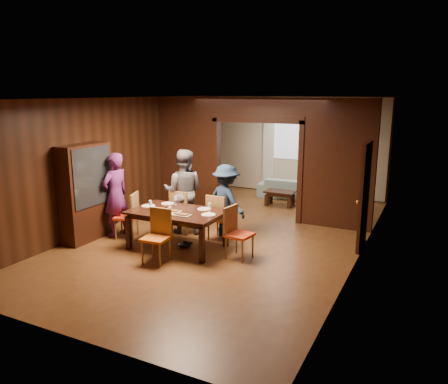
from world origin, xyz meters
The scene contains 32 objects.
floor centered at (0.00, 0.00, 0.00)m, with size 9.00×9.00×0.00m, color #563018.
ceiling centered at (0.00, 0.00, 2.90)m, with size 5.50×9.00×0.02m, color silver.
room_walls centered at (0.00, 1.89, 1.51)m, with size 5.52×9.01×2.90m.
person_purple centered at (-2.15, -1.05, 0.89)m, with size 0.65×0.43×1.79m, color #5A1F5C.
person_grey centered at (-0.97, -0.23, 0.92)m, with size 0.89×0.69×1.83m, color #504F56.
person_navy centered at (-0.01, -0.07, 0.78)m, with size 1.00×0.58×1.55m, color #1A2A43.
sofa centered at (0.24, 3.85, 0.29)m, with size 1.99×0.78×0.58m, color #84ABAD.
serving_bowl centered at (-0.45, -1.03, 0.79)m, with size 0.28×0.28×0.07m, color black.
dining_table centered at (-0.56, -1.14, 0.38)m, with size 1.81×1.12×0.76m, color black.
coffee_table centered at (0.16, 2.90, 0.20)m, with size 0.80×0.50×0.40m, color black.
chair_left centered at (-1.87, -1.08, 0.48)m, with size 0.44×0.44×0.97m, color red, non-canonical shape.
chair_right centered at (0.76, -1.10, 0.48)m, with size 0.44×0.44×0.97m, color #EF4116, non-canonical shape.
chair_far_l centered at (-0.95, -0.28, 0.48)m, with size 0.44×0.44×0.97m, color #EC5916, non-canonical shape.
chair_far_r centered at (-0.04, -0.30, 0.48)m, with size 0.44×0.44×0.97m, color #DA5514, non-canonical shape.
chair_near centered at (-0.50, -1.95, 0.48)m, with size 0.44×0.44×0.97m, color #CF6013, non-canonical shape.
hutch centered at (-2.53, -1.50, 1.00)m, with size 0.40×1.20×2.00m, color black.
door_right centered at (2.70, 0.50, 1.05)m, with size 0.06×0.90×2.10m, color black.
window_far centered at (0.00, 4.44, 1.70)m, with size 1.20×0.03×1.30m, color silver.
curtain_left centered at (-0.75, 4.40, 1.25)m, with size 0.35×0.06×2.40m, color white.
curtain_right centered at (0.75, 4.40, 1.25)m, with size 0.35×0.06×2.40m, color white.
plate_left centered at (-1.27, -1.10, 0.77)m, with size 0.27×0.27×0.01m, color white.
plate_far_l centered at (-1.02, -0.76, 0.77)m, with size 0.27×0.27×0.01m, color silver.
plate_far_r centered at (-0.13, -0.81, 0.77)m, with size 0.27×0.27×0.01m, color silver.
plate_right centered at (0.13, -1.13, 0.77)m, with size 0.27×0.27×0.01m, color white.
plate_near centered at (-0.59, -1.46, 0.77)m, with size 0.27×0.27×0.01m, color silver.
platter_a centered at (-0.59, -1.23, 0.78)m, with size 0.30×0.20×0.04m, color gray.
platter_b centered at (-0.28, -1.38, 0.78)m, with size 0.30×0.20×0.04m, color gray.
wineglass_left centered at (-1.09, -1.28, 0.85)m, with size 0.08×0.08×0.18m, color silver, non-canonical shape.
wineglass_far centered at (-0.83, -0.76, 0.85)m, with size 0.08×0.08×0.18m, color white, non-canonical shape.
wineglass_right centered at (0.06, -0.94, 0.85)m, with size 0.08×0.08×0.18m, color white, non-canonical shape.
tumbler centered at (-0.55, -1.40, 0.83)m, with size 0.07×0.07×0.14m, color white.
condiment_jar centered at (-0.73, -1.21, 0.82)m, with size 0.08×0.08×0.11m, color #4B2211, non-canonical shape.
Camera 1 is at (3.90, -8.09, 3.03)m, focal length 35.00 mm.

